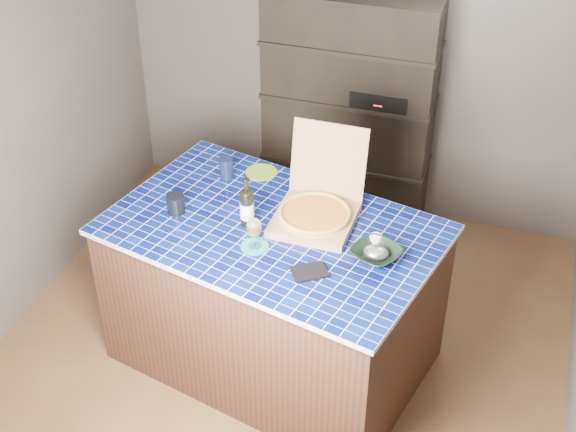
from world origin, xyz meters
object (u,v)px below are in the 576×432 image
(kitchen_island, at_px, (274,295))
(wine_glass, at_px, (254,228))
(bowl, at_px, (376,254))
(dvd_case, at_px, (309,272))
(pizza_box, at_px, (316,211))
(mead_bottle, at_px, (247,207))

(kitchen_island, distance_m, wine_glass, 0.66)
(wine_glass, relative_size, bowl, 0.73)
(kitchen_island, relative_size, dvd_case, 11.24)
(pizza_box, bearing_deg, mead_bottle, -156.11)
(pizza_box, bearing_deg, bowl, -29.46)
(mead_bottle, height_order, bowl, mead_bottle)
(bowl, bearing_deg, kitchen_island, 171.36)
(kitchen_island, distance_m, bowl, 0.81)
(dvd_case, bearing_deg, bowl, 92.82)
(mead_bottle, distance_m, dvd_case, 0.56)
(pizza_box, relative_size, mead_bottle, 1.77)
(wine_glass, relative_size, dvd_case, 1.01)
(dvd_case, bearing_deg, wine_glass, -143.34)
(mead_bottle, xyz_separation_m, wine_glass, (0.11, -0.18, 0.01))
(pizza_box, distance_m, mead_bottle, 0.39)
(kitchen_island, height_order, wine_glass, wine_glass)
(pizza_box, xyz_separation_m, mead_bottle, (-0.35, -0.15, 0.05))
(kitchen_island, distance_m, pizza_box, 0.62)
(kitchen_island, height_order, mead_bottle, mead_bottle)
(pizza_box, height_order, bowl, pizza_box)
(mead_bottle, bearing_deg, pizza_box, 23.34)
(kitchen_island, distance_m, mead_bottle, 0.64)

